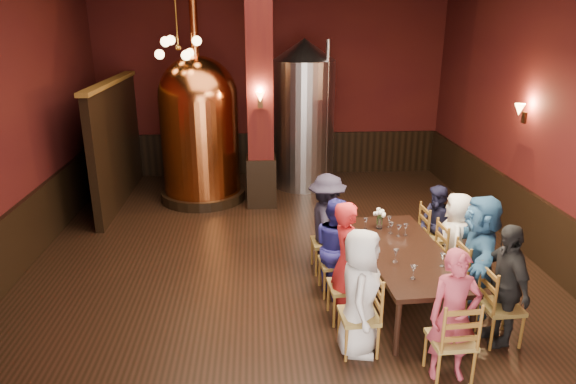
{
  "coord_description": "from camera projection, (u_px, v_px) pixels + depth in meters",
  "views": [
    {
      "loc": [
        -0.41,
        -7.08,
        3.67
      ],
      "look_at": [
        0.07,
        0.2,
        1.15
      ],
      "focal_mm": 32.0,
      "sensor_mm": 36.0,
      "label": 1
    }
  ],
  "objects": [
    {
      "name": "wainscot_back",
      "position": [
        272.0,
        153.0,
        12.42
      ],
      "size": [
        7.9,
        0.08,
        1.0
      ],
      "primitive_type": "cube",
      "color": "black",
      "rests_on": "ground"
    },
    {
      "name": "dining_table",
      "position": [
        404.0,
        254.0,
        6.75
      ],
      "size": [
        1.12,
        2.45,
        0.75
      ],
      "rotation": [
        0.0,
        0.0,
        0.05
      ],
      "color": "black",
      "rests_on": "ground"
    },
    {
      "name": "wainscot_right",
      "position": [
        538.0,
        230.0,
        7.98
      ],
      "size": [
        0.08,
        9.9,
        1.0
      ],
      "primitive_type": "cube",
      "color": "black",
      "rests_on": "ground"
    },
    {
      "name": "wine_glass_6",
      "position": [
        413.0,
        272.0,
        5.97
      ],
      "size": [
        0.07,
        0.07,
        0.17
      ],
      "primitive_type": null,
      "color": "white",
      "rests_on": "dining_table"
    },
    {
      "name": "chair_0",
      "position": [
        359.0,
        315.0,
        5.8
      ],
      "size": [
        0.48,
        0.48,
        0.92
      ],
      "primitive_type": null,
      "rotation": [
        0.0,
        0.0,
        -1.52
      ],
      "color": "brown",
      "rests_on": "ground"
    },
    {
      "name": "chair_4",
      "position": [
        501.0,
        306.0,
        5.98
      ],
      "size": [
        0.48,
        0.48,
        0.92
      ],
      "primitive_type": null,
      "rotation": [
        0.0,
        0.0,
        1.62
      ],
      "color": "brown",
      "rests_on": "ground"
    },
    {
      "name": "person_5",
      "position": [
        478.0,
        255.0,
        6.5
      ],
      "size": [
        0.78,
        1.54,
        1.59
      ],
      "primitive_type": "imported",
      "rotation": [
        0.0,
        0.0,
        4.5
      ],
      "color": "#2E5E8C",
      "rests_on": "ground"
    },
    {
      "name": "chair_3",
      "position": [
        326.0,
        242.0,
        7.67
      ],
      "size": [
        0.48,
        0.48,
        0.92
      ],
      "primitive_type": null,
      "rotation": [
        0.0,
        0.0,
        -1.52
      ],
      "color": "brown",
      "rests_on": "ground"
    },
    {
      "name": "wine_glass_2",
      "position": [
        399.0,
        231.0,
        7.12
      ],
      "size": [
        0.07,
        0.07,
        0.17
      ],
      "primitive_type": null,
      "color": "white",
      "rests_on": "dining_table"
    },
    {
      "name": "pendant_cluster",
      "position": [
        178.0,
        48.0,
        9.51
      ],
      "size": [
        0.9,
        0.9,
        1.7
      ],
      "primitive_type": null,
      "color": "#A57226",
      "rests_on": "room"
    },
    {
      "name": "wine_glass_5",
      "position": [
        443.0,
        260.0,
        6.27
      ],
      "size": [
        0.07,
        0.07,
        0.17
      ],
      "primitive_type": null,
      "color": "white",
      "rests_on": "dining_table"
    },
    {
      "name": "room",
      "position": [
        284.0,
        122.0,
        7.17
      ],
      "size": [
        10.0,
        10.02,
        4.5
      ],
      "color": "black",
      "rests_on": "ground"
    },
    {
      "name": "person_7",
      "position": [
        436.0,
        226.0,
        7.8
      ],
      "size": [
        0.5,
        0.68,
        1.26
      ],
      "primitive_type": "imported",
      "rotation": [
        0.0,
        0.0,
        5.08
      ],
      "color": "#191A33",
      "rests_on": "ground"
    },
    {
      "name": "chair_1",
      "position": [
        346.0,
        286.0,
        6.42
      ],
      "size": [
        0.48,
        0.48,
        0.92
      ],
      "primitive_type": null,
      "rotation": [
        0.0,
        0.0,
        -1.52
      ],
      "color": "brown",
      "rests_on": "ground"
    },
    {
      "name": "wainscot_left",
      "position": [
        14.0,
        244.0,
        7.49
      ],
      "size": [
        0.08,
        9.9,
        1.0
      ],
      "primitive_type": "cube",
      "color": "black",
      "rests_on": "ground"
    },
    {
      "name": "rose_vase",
      "position": [
        380.0,
        215.0,
        7.35
      ],
      "size": [
        0.18,
        0.18,
        0.31
      ],
      "color": "white",
      "rests_on": "dining_table"
    },
    {
      "name": "copper_kettle",
      "position": [
        200.0,
        128.0,
        10.37
      ],
      "size": [
        1.76,
        1.76,
        4.16
      ],
      "rotation": [
        0.0,
        0.0,
        -0.01
      ],
      "color": "black",
      "rests_on": "ground"
    },
    {
      "name": "steel_vessel",
      "position": [
        304.0,
        115.0,
        11.2
      ],
      "size": [
        1.75,
        1.75,
        3.22
      ],
      "rotation": [
        0.0,
        0.0,
        0.4
      ],
      "color": "#B2B2B7",
      "rests_on": "ground"
    },
    {
      "name": "wine_glass_7",
      "position": [
        389.0,
        222.0,
        7.43
      ],
      "size": [
        0.07,
        0.07,
        0.17
      ],
      "primitive_type": null,
      "color": "white",
      "rests_on": "dining_table"
    },
    {
      "name": "person_1",
      "position": [
        347.0,
        262.0,
        6.32
      ],
      "size": [
        0.38,
        0.58,
        1.58
      ],
      "primitive_type": "imported",
      "rotation": [
        0.0,
        0.0,
        1.57
      ],
      "color": "red",
      "rests_on": "ground"
    },
    {
      "name": "chair_5",
      "position": [
        475.0,
        278.0,
        6.61
      ],
      "size": [
        0.48,
        0.48,
        0.92
      ],
      "primitive_type": null,
      "rotation": [
        0.0,
        0.0,
        1.62
      ],
      "color": "brown",
      "rests_on": "ground"
    },
    {
      "name": "chair_6",
      "position": [
        454.0,
        256.0,
        7.23
      ],
      "size": [
        0.48,
        0.48,
        0.92
      ],
      "primitive_type": null,
      "rotation": [
        0.0,
        0.0,
        1.62
      ],
      "color": "brown",
      "rests_on": "ground"
    },
    {
      "name": "person_3",
      "position": [
        327.0,
        224.0,
        7.58
      ],
      "size": [
        0.62,
        1.01,
        1.51
      ],
      "primitive_type": "imported",
      "rotation": [
        0.0,
        0.0,
        1.63
      ],
      "color": "#211D2C",
      "rests_on": "ground"
    },
    {
      "name": "sconce_wall",
      "position": [
        525.0,
        113.0,
        8.18
      ],
      "size": [
        0.2,
        0.2,
        0.36
      ],
      "primitive_type": null,
      "rotation": [
        0.0,
        0.0,
        1.57
      ],
      "color": "black",
      "rests_on": "room"
    },
    {
      "name": "wine_glass_4",
      "position": [
        366.0,
        224.0,
        7.36
      ],
      "size": [
        0.07,
        0.07,
        0.17
      ],
      "primitive_type": null,
      "color": "white",
      "rests_on": "dining_table"
    },
    {
      "name": "wine_glass_0",
      "position": [
        396.0,
        256.0,
        6.38
      ],
      "size": [
        0.07,
        0.07,
        0.17
      ],
      "primitive_type": null,
      "color": "white",
      "rests_on": "dining_table"
    },
    {
      "name": "sconce_column",
      "position": [
        260.0,
        99.0,
        9.52
      ],
      "size": [
        0.2,
        0.2,
        0.36
      ],
      "primitive_type": null,
      "rotation": [
        0.0,
        0.0,
        3.14
      ],
      "color": "black",
      "rests_on": "column"
    },
    {
      "name": "chair_8",
      "position": [
        451.0,
        339.0,
        5.37
      ],
      "size": [
        0.48,
        0.48,
        0.92
      ],
      "primitive_type": null,
      "rotation": [
        0.0,
        0.0,
        3.19
      ],
      "color": "brown",
      "rests_on": "ground"
    },
    {
      "name": "person_2",
      "position": [
        336.0,
        247.0,
        6.97
      ],
      "size": [
        0.56,
        0.75,
        1.38
      ],
      "primitive_type": "imported",
      "rotation": [
        0.0,
        0.0,
        1.95
      ],
      "color": "navy",
      "rests_on": "ground"
    },
    {
      "name": "person_0",
      "position": [
        360.0,
        293.0,
        5.7
      ],
      "size": [
        0.64,
        0.83,
        1.5
      ],
      "primitive_type": "imported",
      "rotation": [
        0.0,
        0.0,
        1.33
      ],
      "color": "silver",
      "rests_on": "ground"
    },
    {
      "name": "chair_7",
      "position": [
        435.0,
        236.0,
        7.86
      ],
      "size": [
        0.48,
        0.48,
        0.92
      ],
      "primitive_type": null,
      "rotation": [
        0.0,
        0.0,
        1.62
      ],
      "color": "brown",
      "rests_on": "ground"
    },
    {
      "name": "person_4",
      "position": [
        505.0,
        284.0,
        5.89
      ],
      "size": [
        0.43,
        0.9,
        1.49
      ],
      "primitive_type": "imported",
      "rotation": [
        0.0,
        0.0,
        4.79
      ],
      "color": "black",
      "rests_on": "ground"
    },
    {
      "name": "person_6",
      "position": [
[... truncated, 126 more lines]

